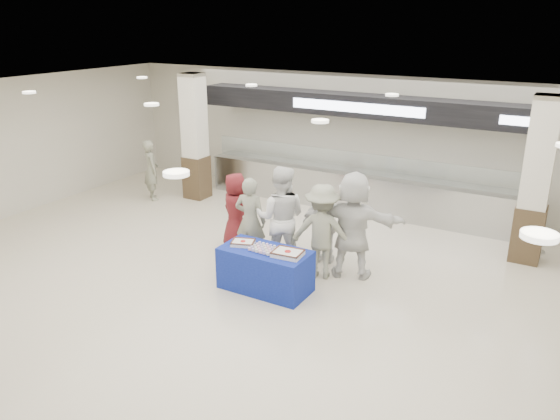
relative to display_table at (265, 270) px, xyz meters
The scene contains 15 objects.
ground 0.77m from the display_table, 109.12° to the right, with size 14.00×14.00×0.00m, color beige.
serving_line 4.82m from the display_table, 92.64° to the left, with size 8.70×0.85×2.80m.
column_left 5.64m from the display_table, 139.87° to the left, with size 0.55×0.55×3.20m.
column_right 5.32m from the display_table, 43.29° to the left, with size 0.55×0.55×3.20m.
display_table is the anchor object (origin of this frame).
sheet_cake_left 0.61m from the display_table, behind, with size 0.47×0.42×0.09m.
sheet_cake_right 0.62m from the display_table, ahead, with size 0.51×0.41×0.10m.
cupcake_tray 0.41m from the display_table, 102.68° to the right, with size 0.40×0.31×0.06m.
civilian_maroon 1.97m from the display_table, 138.86° to the left, with size 0.78×0.51×1.59m, color maroon.
soldier_a 1.28m from the display_table, 134.57° to the left, with size 0.62×0.41×1.70m, color gray.
chef_tall 1.15m from the display_table, 103.64° to the left, with size 0.96×0.75×1.97m, color white.
chef_short 1.65m from the display_table, 74.59° to the left, with size 0.92×0.38×1.57m, color white.
soldier_b 1.24m from the display_table, 57.06° to the left, with size 1.13×0.65×1.75m, color gray.
civilian_white 1.76m from the display_table, 48.84° to the left, with size 1.84×0.59×1.98m, color white.
soldier_bg 5.89m from the display_table, 150.88° to the left, with size 0.57×0.37×1.56m, color gray.
Camera 1 is at (4.65, -6.66, 4.50)m, focal length 35.00 mm.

